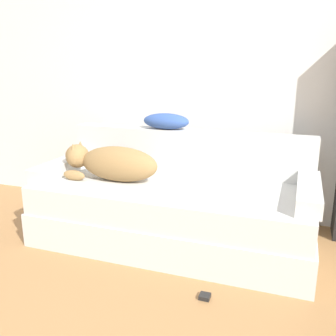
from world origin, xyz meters
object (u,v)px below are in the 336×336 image
object	(u,v)px
dog	(112,163)
throw_pillow	(166,121)
power_adapter	(205,296)
laptop	(187,189)
couch	(172,214)

from	to	relation	value
dog	throw_pillow	xyz separation A→B (m)	(0.29, 0.42, 0.27)
throw_pillow	power_adapter	bearing A→B (deg)	-58.90
laptop	throw_pillow	distance (m)	0.68
couch	laptop	distance (m)	0.29
couch	throw_pillow	size ratio (longest dim) A/B	5.25
laptop	throw_pillow	xyz separation A→B (m)	(-0.32, 0.45, 0.40)
couch	laptop	world-z (taller)	laptop
couch	throw_pillow	xyz separation A→B (m)	(-0.18, 0.36, 0.64)
laptop	power_adapter	world-z (taller)	laptop
dog	power_adapter	distance (m)	1.21
couch	dog	distance (m)	0.60
couch	power_adapter	size ratio (longest dim) A/B	32.41
dog	power_adapter	bearing A→B (deg)	-33.00
couch	power_adapter	bearing A→B (deg)	-56.41
laptop	throw_pillow	world-z (taller)	throw_pillow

